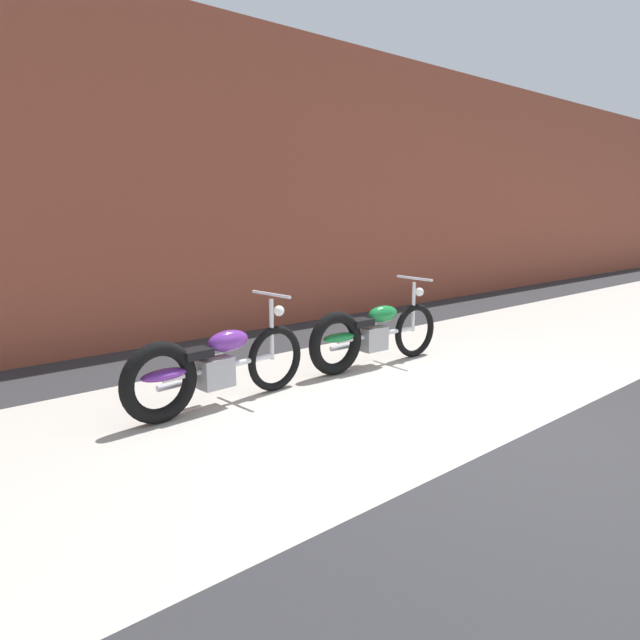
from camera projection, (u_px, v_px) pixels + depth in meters
The scene contains 5 objects.
ground_plane at pixel (522, 436), 4.61m from camera, with size 80.00×80.00×0.00m, color #2D2D30.
sidewalk_slab at pixel (370, 386), 5.91m from camera, with size 36.00×3.50×0.01m, color #B2ADA3.
brick_building_wall at pixel (202, 180), 8.06m from camera, with size 36.00×0.50×4.54m, color brown.
motorcycle_purple at pixel (208, 368), 5.17m from camera, with size 2.01×0.58×1.03m.
motorcycle_green at pixel (368, 335), 6.57m from camera, with size 2.01×0.58×1.03m.
Camera 1 is at (-4.08, -2.22, 1.82)m, focal length 31.34 mm.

